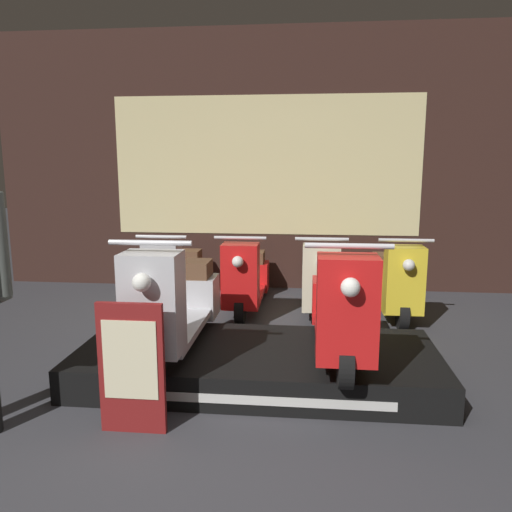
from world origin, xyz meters
TOP-DOWN VIEW (x-y plane):
  - ground_plane at (0.00, 0.00)m, footprint 30.00×30.00m
  - shop_wall_back at (0.00, 4.07)m, footprint 6.89×0.09m
  - display_platform at (0.17, 1.23)m, footprint 2.62×1.12m
  - scooter_display_left at (-0.42, 1.18)m, footprint 0.51×1.56m
  - scooter_display_right at (0.76, 1.18)m, footprint 0.51×1.56m
  - scooter_backrow_0 at (-0.91, 3.06)m, footprint 0.51×1.56m
  - scooter_backrow_1 at (-0.12, 3.06)m, footprint 0.51×1.56m
  - scooter_backrow_2 at (0.67, 3.06)m, footprint 0.51×1.56m
  - scooter_backrow_3 at (1.45, 3.06)m, footprint 0.51×1.56m
  - price_sign_board at (-0.48, 0.43)m, footprint 0.39×0.04m

SIDE VIEW (x-z plane):
  - ground_plane at x=0.00m, z-range 0.00..0.00m
  - display_platform at x=0.17m, z-range 0.00..0.24m
  - scooter_backrow_0 at x=-0.91m, z-range -0.10..0.78m
  - scooter_backrow_1 at x=-0.12m, z-range -0.10..0.78m
  - scooter_backrow_2 at x=0.67m, z-range -0.10..0.78m
  - scooter_backrow_3 at x=1.45m, z-range -0.10..0.78m
  - price_sign_board at x=-0.48m, z-range 0.00..0.80m
  - scooter_display_left at x=-0.42m, z-range 0.14..1.02m
  - scooter_display_right at x=0.76m, z-range 0.14..1.02m
  - shop_wall_back at x=0.00m, z-range 0.00..3.20m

